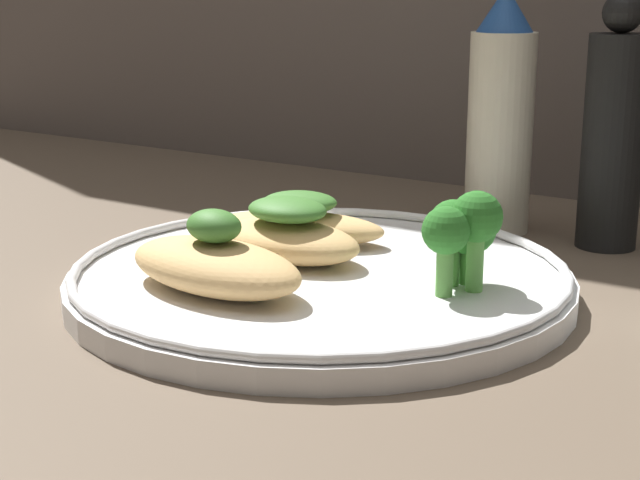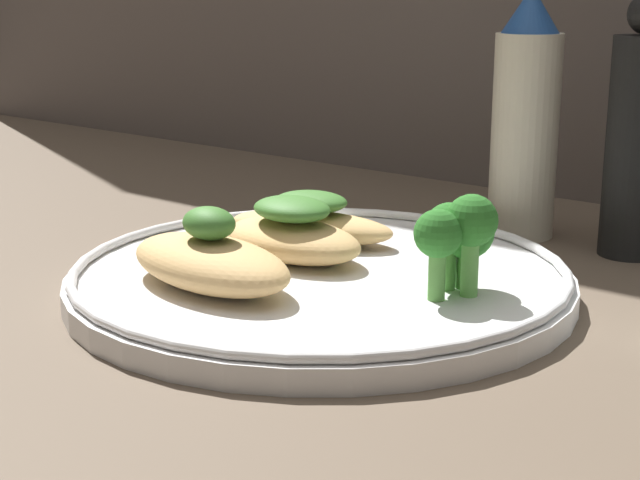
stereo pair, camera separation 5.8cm
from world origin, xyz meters
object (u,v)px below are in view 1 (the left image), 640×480
Objects in this scene: broccoli_bunch at (463,229)px; sauce_bottle at (500,117)px; plate at (320,279)px; pepper_grinder at (613,134)px.

broccoli_bunch is 19.76cm from sauce_bottle.
broccoli_bunch is at bearing 12.26° from plate.
pepper_grinder reaches higher than plate.
plate is 24.13cm from pepper_grinder.
sauce_bottle is 8.43cm from pepper_grinder.
pepper_grinder is (2.50, 18.49, 3.18)cm from broccoli_bunch.
pepper_grinder reaches higher than broccoli_bunch.
sauce_bottle is 1.02× the size of pepper_grinder.
pepper_grinder is at bearing 82.30° from broccoli_bunch.
broccoli_bunch is 0.32× the size of sauce_bottle.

